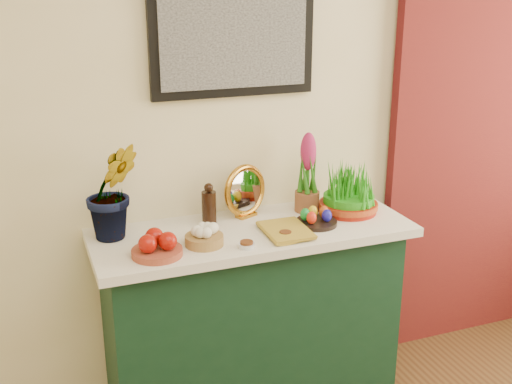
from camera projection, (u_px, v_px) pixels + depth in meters
sideboard at (252, 321)px, 2.96m from camera, size 1.30×0.45×0.85m
tablecloth at (252, 232)px, 2.81m from camera, size 1.40×0.55×0.04m
hyacinth_green at (112, 176)px, 2.62m from camera, size 0.29×0.25×0.54m
apple_bowl at (157, 246)px, 2.51m from camera, size 0.21×0.21×0.10m
garlic_basket at (204, 237)px, 2.61m from camera, size 0.16×0.16×0.09m
vinegar_cruet at (209, 206)px, 2.83m from camera, size 0.06×0.06×0.19m
mirror at (245, 191)px, 2.91m from camera, size 0.24×0.15×0.24m
book at (265, 233)px, 2.70m from camera, size 0.17×0.25×0.03m
spice_dish_left at (247, 245)px, 2.60m from camera, size 0.07×0.07×0.03m
spice_dish_right at (285, 235)px, 2.70m from camera, size 0.06×0.06×0.03m
egg_plate at (316, 219)px, 2.83m from camera, size 0.22×0.22×0.08m
hyacinth_pink at (308, 176)px, 2.95m from camera, size 0.11×0.11×0.38m
wheatgrass_sabzeh at (349, 192)px, 2.96m from camera, size 0.27×0.27×0.22m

